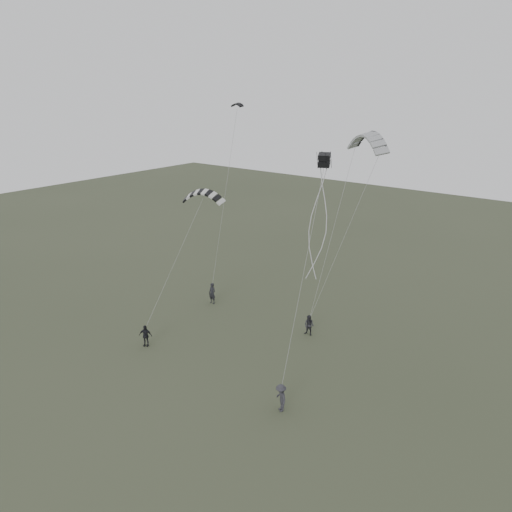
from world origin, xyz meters
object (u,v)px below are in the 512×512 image
Objects in this scene: flyer_left at (212,293)px; kite_pale_large at (368,134)px; kite_striped at (203,192)px; flyer_far at (281,398)px; kite_box at (324,160)px; flyer_center at (145,336)px; flyer_right at (309,325)px; kite_dark_small at (237,104)px.

flyer_left is 19.47m from kite_pale_large.
flyer_left is 11.21m from kite_striped.
kite_box reaches higher than flyer_far.
flyer_right is at bearing 14.88° from flyer_center.
kite_pale_large reaches higher than flyer_center.
flyer_right is 0.99× the size of flyer_center.
kite_striped is (-11.39, 5.63, 10.34)m from flyer_far.
kite_dark_small is 15.29m from kite_box.
kite_striped is (-7.51, -3.76, 10.40)m from flyer_right.
kite_dark_small reaches higher than kite_striped.
flyer_right is 1.28× the size of kite_dark_small.
kite_pale_large is (2.10, 3.79, 14.67)m from flyer_right.
kite_striped is 4.40× the size of kite_box.
flyer_far is at bearing -32.00° from flyer_center.
flyer_far is 0.39× the size of kite_pale_large.
kite_dark_small reaches higher than flyer_far.
kite_box is (-0.68, 5.11, 13.70)m from flyer_far.
flyer_right is (10.24, 0.19, -0.13)m from flyer_left.
flyer_far is 14.64m from kite_box.
kite_box is at bearing -47.29° from kite_pale_large.
flyer_center is 20.64m from kite_dark_small.
kite_striped is at bearing -106.92° from kite_pale_large.
flyer_far is 1.37× the size of kite_dark_small.
flyer_right is 12.75m from flyer_center.
flyer_center is at bearing -139.82° from flyer_right.
flyer_far is 16.38m from kite_striped.
kite_striped is at bearing -158.88° from flyer_right.
flyer_left is at bearing 138.60° from kite_box.
flyer_right is at bearing -2.43° from flyer_left.
kite_dark_small is at bearing 172.98° from flyer_far.
kite_striped is 11.25m from kite_box.
kite_pale_large reaches higher than flyer_far.
kite_dark_small reaches higher than flyer_left.
flyer_far is at bearing -106.91° from kite_box.
flyer_left is 0.42× the size of kite_pale_large.
flyer_right is 19.53m from kite_dark_small.
flyer_left is 1.08× the size of flyer_far.
flyer_left is 1.16× the size of flyer_right.
flyer_right is 14.77m from kite_box.
flyer_far is (3.88, -9.39, 0.06)m from flyer_right.
kite_striped is (2.73, -3.58, 10.26)m from flyer_left.
flyer_left reaches higher than flyer_right.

